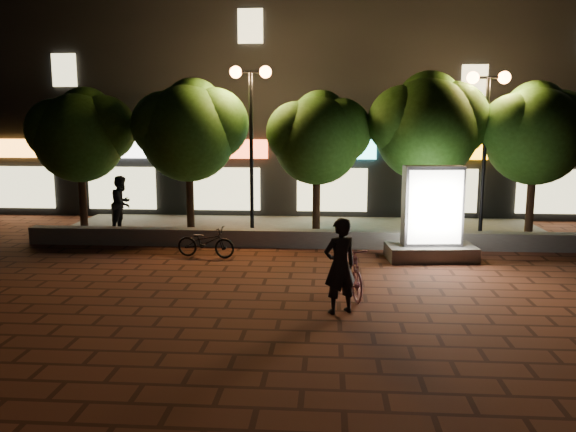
# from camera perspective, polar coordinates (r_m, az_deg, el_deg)

# --- Properties ---
(ground) EXTENTS (80.00, 80.00, 0.00)m
(ground) POSITION_cam_1_polar(r_m,az_deg,el_deg) (12.90, -0.00, -6.92)
(ground) COLOR #582A1B
(ground) RESTS_ON ground
(retaining_wall) EXTENTS (16.00, 0.45, 0.50)m
(retaining_wall) POSITION_cam_1_polar(r_m,az_deg,el_deg) (16.72, 0.98, -2.25)
(retaining_wall) COLOR slate
(retaining_wall) RESTS_ON ground
(sidewalk) EXTENTS (16.00, 5.00, 0.08)m
(sidewalk) POSITION_cam_1_polar(r_m,az_deg,el_deg) (19.21, 1.39, -1.36)
(sidewalk) COLOR slate
(sidewalk) RESTS_ON ground
(building_block) EXTENTS (28.00, 8.12, 11.30)m
(building_block) POSITION_cam_1_polar(r_m,az_deg,el_deg) (25.39, 2.14, 12.49)
(building_block) COLOR black
(building_block) RESTS_ON ground
(tree_far_left) EXTENTS (3.36, 2.80, 4.63)m
(tree_far_left) POSITION_cam_1_polar(r_m,az_deg,el_deg) (19.46, -19.83, 7.87)
(tree_far_left) COLOR black
(tree_far_left) RESTS_ON sidewalk
(tree_left) EXTENTS (3.60, 3.00, 4.89)m
(tree_left) POSITION_cam_1_polar(r_m,az_deg,el_deg) (18.33, -9.67, 8.71)
(tree_left) COLOR black
(tree_left) RESTS_ON sidewalk
(tree_mid) EXTENTS (3.24, 2.70, 4.50)m
(tree_mid) POSITION_cam_1_polar(r_m,az_deg,el_deg) (17.82, 3.06, 8.07)
(tree_mid) COLOR black
(tree_mid) RESTS_ON sidewalk
(tree_right) EXTENTS (3.72, 3.10, 5.07)m
(tree_right) POSITION_cam_1_polar(r_m,az_deg,el_deg) (18.06, 13.74, 8.95)
(tree_right) COLOR black
(tree_right) RESTS_ON sidewalk
(tree_far_right) EXTENTS (3.48, 2.90, 4.76)m
(tree_far_right) POSITION_cam_1_polar(r_m,az_deg,el_deg) (18.85, 23.44, 7.86)
(tree_far_right) COLOR black
(tree_far_right) RESTS_ON sidewalk
(street_lamp_left) EXTENTS (1.26, 0.36, 5.18)m
(street_lamp_left) POSITION_cam_1_polar(r_m,az_deg,el_deg) (17.71, -3.70, 10.68)
(street_lamp_left) COLOR black
(street_lamp_left) RESTS_ON sidewalk
(street_lamp_right) EXTENTS (1.26, 0.36, 4.98)m
(street_lamp_right) POSITION_cam_1_polar(r_m,az_deg,el_deg) (18.15, 19.12, 9.74)
(street_lamp_right) COLOR black
(street_lamp_right) RESTS_ON sidewalk
(ad_kiosk) EXTENTS (2.39, 1.36, 2.48)m
(ad_kiosk) POSITION_cam_1_polar(r_m,az_deg,el_deg) (15.55, 14.08, -0.59)
(ad_kiosk) COLOR slate
(ad_kiosk) RESTS_ON ground
(scooter_pink) EXTENTS (0.94, 1.91, 1.11)m
(scooter_pink) POSITION_cam_1_polar(r_m,az_deg,el_deg) (12.14, 6.12, -5.31)
(scooter_pink) COLOR pink
(scooter_pink) RESTS_ON ground
(rider) EXTENTS (0.80, 0.70, 1.84)m
(rider) POSITION_cam_1_polar(r_m,az_deg,el_deg) (10.94, 5.18, -4.94)
(rider) COLOR black
(rider) RESTS_ON ground
(scooter_parked) EXTENTS (1.67, 0.80, 0.84)m
(scooter_parked) POSITION_cam_1_polar(r_m,az_deg,el_deg) (15.58, -8.16, -2.57)
(scooter_parked) COLOR black
(scooter_parked) RESTS_ON ground
(pedestrian) EXTENTS (0.81, 0.97, 1.81)m
(pedestrian) POSITION_cam_1_polar(r_m,az_deg,el_deg) (19.43, -16.17, 1.21)
(pedestrian) COLOR black
(pedestrian) RESTS_ON sidewalk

